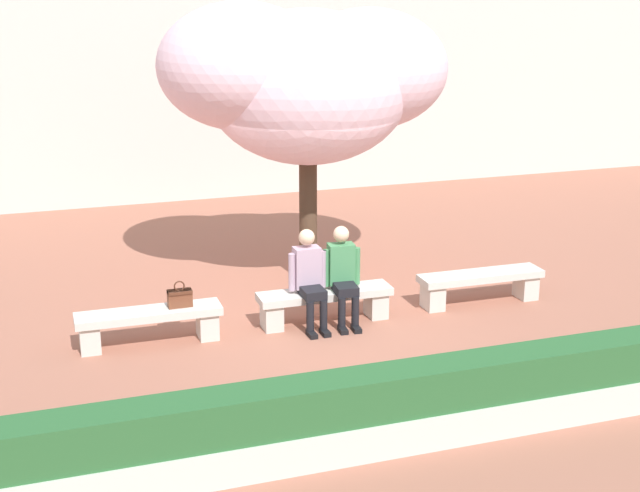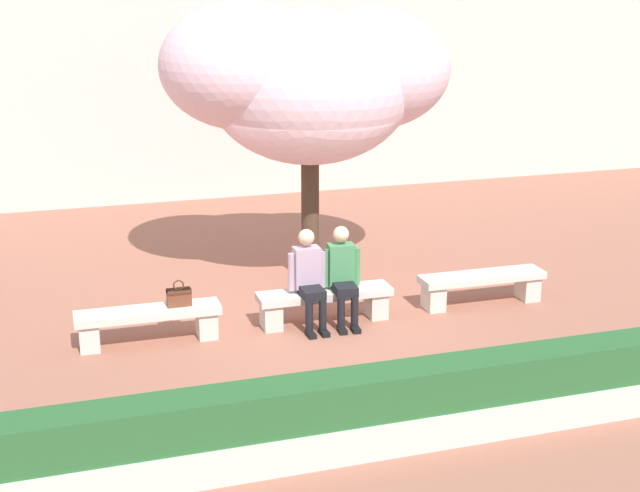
# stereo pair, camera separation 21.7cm
# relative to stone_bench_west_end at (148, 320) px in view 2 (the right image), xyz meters

# --- Properties ---
(ground_plane) EXTENTS (100.00, 100.00, 0.00)m
(ground_plane) POSITION_rel_stone_bench_west_end_xyz_m (2.31, 0.00, -0.30)
(ground_plane) COLOR #9E604C
(building_facade) EXTENTS (28.00, 4.00, 7.24)m
(building_facade) POSITION_rel_stone_bench_west_end_xyz_m (2.31, 9.41, 3.32)
(building_facade) COLOR beige
(building_facade) RESTS_ON ground
(stone_bench_west_end) EXTENTS (1.80, 0.45, 0.45)m
(stone_bench_west_end) POSITION_rel_stone_bench_west_end_xyz_m (0.00, 0.00, 0.00)
(stone_bench_west_end) COLOR beige
(stone_bench_west_end) RESTS_ON ground
(stone_bench_near_west) EXTENTS (1.80, 0.45, 0.45)m
(stone_bench_near_west) POSITION_rel_stone_bench_west_end_xyz_m (2.31, 0.00, 0.00)
(stone_bench_near_west) COLOR beige
(stone_bench_near_west) RESTS_ON ground
(stone_bench_center) EXTENTS (1.80, 0.45, 0.45)m
(stone_bench_center) POSITION_rel_stone_bench_west_end_xyz_m (4.61, 0.00, 0.00)
(stone_bench_center) COLOR beige
(stone_bench_center) RESTS_ON ground
(person_seated_left) EXTENTS (0.51, 0.68, 1.29)m
(person_seated_left) POSITION_rel_stone_bench_west_end_xyz_m (2.07, -0.05, 0.40)
(person_seated_left) COLOR black
(person_seated_left) RESTS_ON ground
(person_seated_right) EXTENTS (0.51, 0.71, 1.29)m
(person_seated_right) POSITION_rel_stone_bench_west_end_xyz_m (2.53, -0.05, 0.40)
(person_seated_right) COLOR black
(person_seated_right) RESTS_ON ground
(handbag) EXTENTS (0.30, 0.15, 0.34)m
(handbag) POSITION_rel_stone_bench_west_end_xyz_m (0.39, -0.00, 0.28)
(handbag) COLOR brown
(handbag) RESTS_ON stone_bench_west_end
(cherry_tree_main) EXTENTS (4.18, 2.93, 4.10)m
(cherry_tree_main) POSITION_rel_stone_bench_west_end_xyz_m (2.59, 1.77, 2.73)
(cherry_tree_main) COLOR #473323
(cherry_tree_main) RESTS_ON ground
(planter_hedge_foreground) EXTENTS (10.96, 0.50, 0.80)m
(planter_hedge_foreground) POSITION_rel_stone_bench_west_end_xyz_m (2.31, -3.31, 0.08)
(planter_hedge_foreground) COLOR beige
(planter_hedge_foreground) RESTS_ON ground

